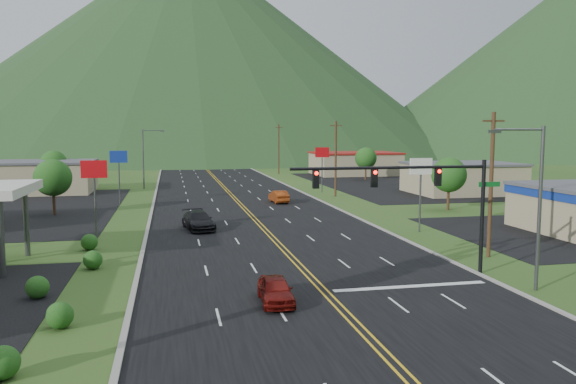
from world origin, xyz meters
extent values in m
cylinder|color=black|center=(10.50, 14.00, 3.50)|extent=(0.24, 0.24, 7.00)
cylinder|color=black|center=(4.50, 14.00, 6.60)|extent=(12.00, 0.18, 0.18)
cube|color=#0C591E|center=(10.90, 14.00, 5.50)|extent=(1.40, 0.06, 0.30)
cube|color=black|center=(7.50, 14.00, 6.00)|extent=(0.35, 0.28, 1.05)
sphere|color=#FF0C05|center=(7.50, 13.82, 6.35)|extent=(0.22, 0.22, 0.22)
cube|color=black|center=(3.50, 14.00, 6.00)|extent=(0.35, 0.28, 1.05)
sphere|color=#FF0C05|center=(3.50, 13.82, 6.35)|extent=(0.22, 0.22, 0.22)
cube|color=black|center=(0.00, 14.00, 6.00)|extent=(0.35, 0.28, 1.05)
sphere|color=#FF0C05|center=(0.00, 13.82, 6.35)|extent=(0.22, 0.22, 0.22)
cylinder|color=#59595E|center=(11.50, 10.00, 4.50)|extent=(0.20, 0.20, 9.00)
cylinder|color=#59595E|center=(10.06, 10.00, 8.80)|extent=(2.88, 0.12, 0.12)
cube|color=#59595E|center=(8.62, 10.00, 8.70)|extent=(0.60, 0.25, 0.18)
cylinder|color=#59595E|center=(-12.00, 70.00, 4.50)|extent=(0.20, 0.20, 9.00)
cylinder|color=#59595E|center=(-10.56, 70.00, 8.80)|extent=(2.88, 0.12, 0.12)
cube|color=#59595E|center=(-9.12, 70.00, 8.70)|extent=(0.60, 0.25, 0.18)
cylinder|color=#59595E|center=(-18.00, 19.00, 2.50)|extent=(0.36, 0.36, 5.00)
cylinder|color=#59595E|center=(-18.00, 25.00, 2.50)|extent=(0.36, 0.36, 5.00)
cube|color=#9D8B6D|center=(-28.00, 68.00, 2.10)|extent=(18.00, 11.00, 4.20)
cube|color=#4C4C51|center=(-28.00, 68.00, 4.35)|extent=(18.40, 11.40, 0.30)
cube|color=#9D8B6D|center=(32.00, 55.00, 2.00)|extent=(14.00, 11.00, 4.00)
cube|color=#4C4C51|center=(32.00, 55.00, 4.15)|extent=(14.40, 11.40, 0.30)
cube|color=#9D8B6D|center=(28.00, 90.00, 2.10)|extent=(16.00, 12.00, 4.20)
cube|color=maroon|center=(28.00, 90.00, 4.35)|extent=(16.40, 12.40, 0.30)
cylinder|color=#59595E|center=(-14.00, 30.00, 2.50)|extent=(0.16, 0.16, 5.00)
cube|color=red|center=(-14.00, 30.00, 5.70)|extent=(2.00, 0.18, 1.40)
cylinder|color=#59595E|center=(-14.00, 52.00, 2.50)|extent=(0.16, 0.16, 5.00)
cube|color=navy|center=(-14.00, 52.00, 5.70)|extent=(2.00, 0.18, 1.40)
cylinder|color=#59595E|center=(13.00, 28.00, 2.50)|extent=(0.16, 0.16, 5.00)
cube|color=white|center=(13.00, 28.00, 5.70)|extent=(2.00, 0.18, 1.40)
cylinder|color=#59595E|center=(13.00, 60.00, 2.50)|extent=(0.16, 0.16, 5.00)
cube|color=red|center=(13.00, 60.00, 5.70)|extent=(2.00, 0.18, 1.40)
cylinder|color=#382314|center=(-20.00, 45.00, 1.50)|extent=(0.30, 0.30, 3.00)
sphere|color=#16501A|center=(-20.00, 45.00, 3.90)|extent=(3.84, 3.84, 3.84)
cylinder|color=#382314|center=(-25.00, 72.00, 1.50)|extent=(0.30, 0.30, 3.00)
sphere|color=#16501A|center=(-25.00, 72.00, 3.90)|extent=(3.84, 3.84, 3.84)
cylinder|color=#382314|center=(22.00, 40.00, 1.50)|extent=(0.30, 0.30, 3.00)
sphere|color=#16501A|center=(22.00, 40.00, 3.90)|extent=(3.84, 3.84, 3.84)
cylinder|color=#382314|center=(26.00, 78.00, 1.50)|extent=(0.30, 0.30, 3.00)
sphere|color=#16501A|center=(26.00, 78.00, 3.90)|extent=(3.84, 3.84, 3.84)
cylinder|color=#382314|center=(13.50, 18.00, 5.00)|extent=(0.28, 0.28, 10.00)
cube|color=#382314|center=(13.50, 18.00, 9.40)|extent=(1.60, 0.12, 0.12)
cylinder|color=#382314|center=(13.50, 55.00, 5.00)|extent=(0.28, 0.28, 10.00)
cube|color=#382314|center=(13.50, 55.00, 9.40)|extent=(1.60, 0.12, 0.12)
cylinder|color=#382314|center=(13.50, 95.00, 5.00)|extent=(0.28, 0.28, 10.00)
cube|color=#382314|center=(13.50, 95.00, 9.40)|extent=(1.60, 0.12, 0.12)
cylinder|color=#382314|center=(13.50, 135.00, 5.00)|extent=(0.28, 0.28, 10.00)
cube|color=#382314|center=(13.50, 135.00, 9.40)|extent=(1.60, 0.12, 0.12)
cone|color=#173116|center=(0.00, 220.00, 42.50)|extent=(220.00, 220.00, 85.00)
imported|color=#670F0B|center=(-2.97, 10.61, 0.67)|extent=(1.74, 4.02, 1.35)
imported|color=black|center=(-5.72, 32.99, 0.79)|extent=(3.09, 5.71, 1.57)
imported|color=#8E350F|center=(4.79, 49.91, 0.74)|extent=(1.88, 4.59, 1.48)
camera|label=1|loc=(-8.06, -16.65, 8.74)|focal=35.00mm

